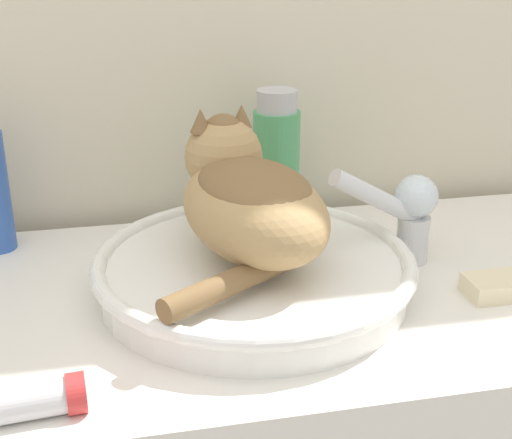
% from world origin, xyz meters
% --- Properties ---
extents(sink_basin, '(0.40, 0.40, 0.05)m').
position_xyz_m(sink_basin, '(0.02, 0.25, 0.87)').
color(sink_basin, white).
rests_on(sink_basin, vanity_counter).
extents(cat, '(0.24, 0.31, 0.16)m').
position_xyz_m(cat, '(0.01, 0.27, 0.97)').
color(cat, tan).
rests_on(cat, sink_basin).
extents(faucet, '(0.16, 0.07, 0.15)m').
position_xyz_m(faucet, '(0.24, 0.30, 0.92)').
color(faucet, silver).
rests_on(faucet, vanity_counter).
extents(mouthwash_bottle, '(0.07, 0.07, 0.21)m').
position_xyz_m(mouthwash_bottle, '(0.10, 0.46, 0.94)').
color(mouthwash_bottle, '#4CA366').
rests_on(mouthwash_bottle, vanity_counter).
extents(cream_tube, '(0.13, 0.05, 0.04)m').
position_xyz_m(cream_tube, '(-0.25, 0.05, 0.86)').
color(cream_tube, silver).
rests_on(cream_tube, vanity_counter).
extents(soap_bar, '(0.08, 0.05, 0.02)m').
position_xyz_m(soap_bar, '(0.32, 0.18, 0.85)').
color(soap_bar, beige).
rests_on(soap_bar, vanity_counter).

